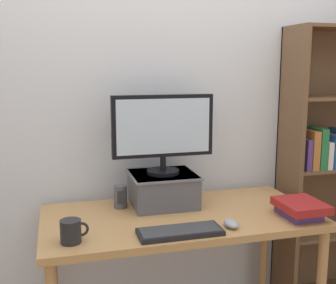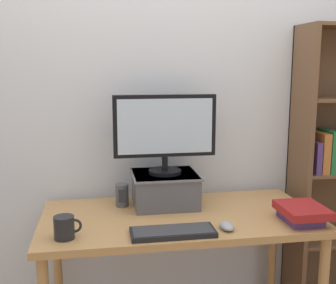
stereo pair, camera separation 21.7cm
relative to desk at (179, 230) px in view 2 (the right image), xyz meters
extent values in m
cube|color=silver|center=(0.00, 0.44, 0.62)|extent=(7.00, 0.08, 2.60)
cube|color=#B7844C|center=(0.00, 0.00, 0.06)|extent=(1.42, 0.70, 0.04)
cylinder|color=#B7844C|center=(-0.66, 0.30, -0.32)|extent=(0.05, 0.05, 0.73)
cylinder|color=#B7844C|center=(0.66, 0.30, -0.32)|extent=(0.05, 0.05, 0.73)
cube|color=brown|center=(0.79, 0.26, 0.20)|extent=(0.03, 0.28, 1.76)
cube|color=#4C336B|center=(0.85, 0.23, 0.32)|extent=(0.03, 0.20, 0.19)
cube|color=#AD662D|center=(0.89, 0.23, 0.34)|extent=(0.05, 0.20, 0.24)
cube|color=#236B38|center=(0.94, 0.23, 0.35)|extent=(0.05, 0.20, 0.25)
cube|color=silver|center=(0.99, 0.23, 0.30)|extent=(0.04, 0.20, 0.17)
cube|color=#515156|center=(-0.05, 0.17, 0.17)|extent=(0.34, 0.31, 0.18)
cube|color=slate|center=(-0.05, 0.17, 0.26)|extent=(0.36, 0.32, 0.01)
cylinder|color=black|center=(-0.05, 0.17, 0.27)|extent=(0.18, 0.18, 0.02)
cylinder|color=black|center=(-0.05, 0.17, 0.32)|extent=(0.03, 0.03, 0.08)
cube|color=black|center=(-0.05, 0.17, 0.53)|extent=(0.56, 0.04, 0.33)
cube|color=silver|center=(-0.05, 0.15, 0.53)|extent=(0.51, 0.00, 0.29)
cube|color=black|center=(-0.08, -0.25, 0.09)|extent=(0.39, 0.15, 0.02)
cube|color=#333335|center=(-0.08, -0.25, 0.11)|extent=(0.37, 0.13, 0.00)
ellipsoid|color=#99999E|center=(0.18, -0.24, 0.10)|extent=(0.06, 0.10, 0.04)
cube|color=#4C336B|center=(0.57, -0.19, 0.10)|extent=(0.16, 0.20, 0.04)
cube|color=maroon|center=(0.58, -0.21, 0.15)|extent=(0.21, 0.25, 0.04)
cylinder|color=black|center=(-0.57, -0.22, 0.13)|extent=(0.09, 0.09, 0.10)
torus|color=black|center=(-0.52, -0.22, 0.14)|extent=(0.07, 0.01, 0.07)
cylinder|color=#4C4C51|center=(-0.28, 0.19, 0.15)|extent=(0.07, 0.07, 0.12)
cube|color=#2D2D30|center=(-0.28, 0.15, 0.15)|extent=(0.04, 0.00, 0.07)
camera|label=1|loc=(-0.61, -2.00, 0.84)|focal=45.00mm
camera|label=2|loc=(-0.40, -2.04, 0.84)|focal=45.00mm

